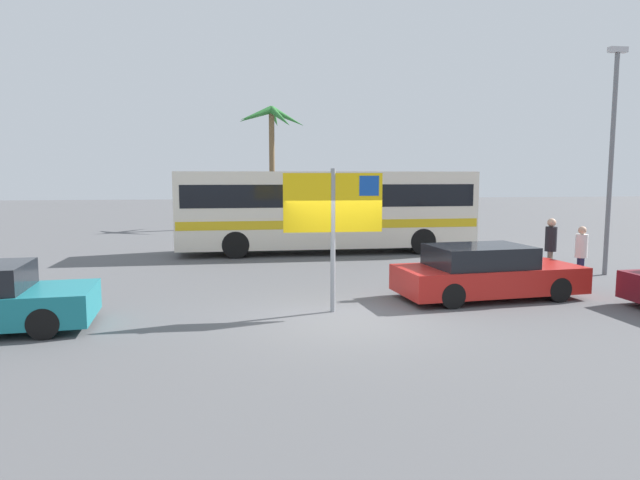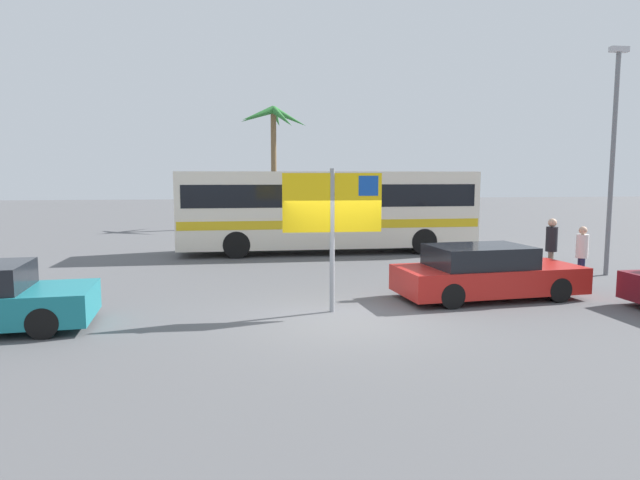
{
  "view_description": "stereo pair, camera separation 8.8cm",
  "coord_description": "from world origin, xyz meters",
  "px_view_note": "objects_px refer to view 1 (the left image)",
  "views": [
    {
      "loc": [
        -2.36,
        -11.47,
        3.07
      ],
      "look_at": [
        -0.06,
        3.54,
        1.3
      ],
      "focal_mm": 31.68,
      "sensor_mm": 36.0,
      "label": 1
    },
    {
      "loc": [
        -2.28,
        -11.48,
        3.07
      ],
      "look_at": [
        -0.06,
        3.54,
        1.3
      ],
      "focal_mm": 31.68,
      "sensor_mm": 36.0,
      "label": 2
    }
  ],
  "objects_px": {
    "ferry_sign": "(335,208)",
    "car_red": "(486,273)",
    "bus_front_coach": "(326,207)",
    "pedestrian_crossing_lot": "(551,244)",
    "pedestrian_by_bus": "(581,251)"
  },
  "relations": [
    {
      "from": "car_red",
      "to": "bus_front_coach",
      "type": "bearing_deg",
      "value": 100.65
    },
    {
      "from": "ferry_sign",
      "to": "car_red",
      "type": "relative_size",
      "value": 0.68
    },
    {
      "from": "car_red",
      "to": "ferry_sign",
      "type": "bearing_deg",
      "value": -173.77
    },
    {
      "from": "pedestrian_by_bus",
      "to": "bus_front_coach",
      "type": "bearing_deg",
      "value": -38.96
    },
    {
      "from": "bus_front_coach",
      "to": "ferry_sign",
      "type": "relative_size",
      "value": 3.6
    },
    {
      "from": "bus_front_coach",
      "to": "pedestrian_crossing_lot",
      "type": "distance_m",
      "value": 8.91
    },
    {
      "from": "ferry_sign",
      "to": "bus_front_coach",
      "type": "bearing_deg",
      "value": 83.47
    },
    {
      "from": "bus_front_coach",
      "to": "pedestrian_by_bus",
      "type": "bearing_deg",
      "value": -53.78
    },
    {
      "from": "car_red",
      "to": "pedestrian_crossing_lot",
      "type": "bearing_deg",
      "value": 26.65
    },
    {
      "from": "bus_front_coach",
      "to": "car_red",
      "type": "relative_size",
      "value": 2.44
    },
    {
      "from": "car_red",
      "to": "pedestrian_by_bus",
      "type": "xyz_separation_m",
      "value": [
        3.2,
        0.97,
        0.34
      ]
    },
    {
      "from": "bus_front_coach",
      "to": "pedestrian_crossing_lot",
      "type": "xyz_separation_m",
      "value": [
        5.32,
        -7.11,
        -0.7
      ]
    },
    {
      "from": "ferry_sign",
      "to": "car_red",
      "type": "distance_m",
      "value": 4.39
    },
    {
      "from": "ferry_sign",
      "to": "car_red",
      "type": "xyz_separation_m",
      "value": [
        3.97,
        0.83,
        -1.69
      ]
    },
    {
      "from": "ferry_sign",
      "to": "pedestrian_by_bus",
      "type": "relative_size",
      "value": 1.92
    }
  ]
}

